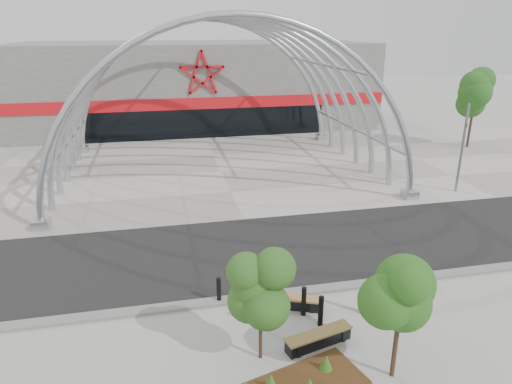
{
  "coord_description": "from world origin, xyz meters",
  "views": [
    {
      "loc": [
        -3.97,
        -14.38,
        9.43
      ],
      "look_at": [
        0.0,
        4.0,
        2.6
      ],
      "focal_mm": 32.0,
      "sensor_mm": 36.0,
      "label": 1
    }
  ],
  "objects_px": {
    "bench_0": "(290,302)",
    "bench_1": "(318,339)",
    "street_tree_1": "(403,288)",
    "bollard_2": "(321,311)",
    "street_tree_0": "(261,288)",
    "signal_pole": "(462,147)"
  },
  "relations": [
    {
      "from": "street_tree_0",
      "to": "bollard_2",
      "type": "height_order",
      "value": "street_tree_0"
    },
    {
      "from": "street_tree_0",
      "to": "street_tree_1",
      "type": "xyz_separation_m",
      "value": [
        3.53,
        -1.53,
        0.47
      ]
    },
    {
      "from": "bench_0",
      "to": "bench_1",
      "type": "height_order",
      "value": "bench_1"
    },
    {
      "from": "bollard_2",
      "to": "bench_1",
      "type": "bearing_deg",
      "value": -113.05
    },
    {
      "from": "signal_pole",
      "to": "bollard_2",
      "type": "distance_m",
      "value": 16.67
    },
    {
      "from": "signal_pole",
      "to": "bench_1",
      "type": "xyz_separation_m",
      "value": [
        -12.93,
        -11.73,
        -2.56
      ]
    },
    {
      "from": "street_tree_1",
      "to": "bench_0",
      "type": "bearing_deg",
      "value": 116.55
    },
    {
      "from": "street_tree_0",
      "to": "bollard_2",
      "type": "bearing_deg",
      "value": 26.03
    },
    {
      "from": "signal_pole",
      "to": "bollard_2",
      "type": "xyz_separation_m",
      "value": [
        -12.52,
        -10.76,
        -2.24
      ]
    },
    {
      "from": "street_tree_1",
      "to": "bench_1",
      "type": "height_order",
      "value": "street_tree_1"
    },
    {
      "from": "signal_pole",
      "to": "bench_1",
      "type": "distance_m",
      "value": 17.65
    },
    {
      "from": "bench_1",
      "to": "bollard_2",
      "type": "relative_size",
      "value": 2.1
    },
    {
      "from": "street_tree_1",
      "to": "signal_pole",
      "type": "bearing_deg",
      "value": 49.9
    },
    {
      "from": "street_tree_1",
      "to": "bench_1",
      "type": "xyz_separation_m",
      "value": [
        -1.63,
        1.69,
        -2.67
      ]
    },
    {
      "from": "street_tree_1",
      "to": "bench_1",
      "type": "bearing_deg",
      "value": 133.9
    },
    {
      "from": "signal_pole",
      "to": "bench_0",
      "type": "xyz_separation_m",
      "value": [
        -13.23,
        -9.56,
        -2.57
      ]
    },
    {
      "from": "street_tree_0",
      "to": "bench_0",
      "type": "xyz_separation_m",
      "value": [
        1.6,
        2.33,
        -2.21
      ]
    },
    {
      "from": "bench_0",
      "to": "bench_1",
      "type": "xyz_separation_m",
      "value": [
        0.3,
        -2.17,
        0.01
      ]
    },
    {
      "from": "street_tree_1",
      "to": "bench_0",
      "type": "height_order",
      "value": "street_tree_1"
    },
    {
      "from": "bollard_2",
      "to": "signal_pole",
      "type": "bearing_deg",
      "value": 40.68
    },
    {
      "from": "bench_0",
      "to": "bench_1",
      "type": "distance_m",
      "value": 2.19
    },
    {
      "from": "street_tree_0",
      "to": "signal_pole",
      "type": "bearing_deg",
      "value": 38.72
    }
  ]
}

